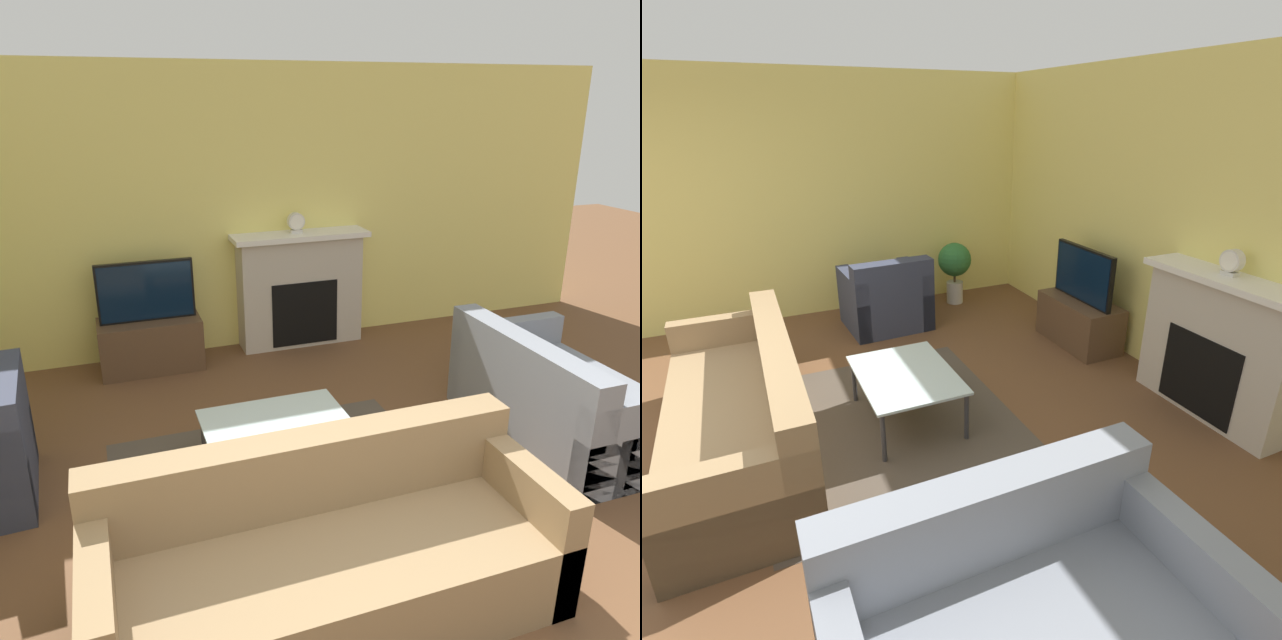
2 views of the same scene
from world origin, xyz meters
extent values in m
cube|color=#EADB72|center=(0.00, 4.43, 1.35)|extent=(8.46, 0.06, 2.70)
cube|color=#4C4238|center=(-0.10, 1.85, 0.00)|extent=(2.15, 1.91, 0.00)
cube|color=#BCB2A3|center=(0.80, 4.25, 0.57)|extent=(1.22, 0.31, 1.14)
cube|color=black|center=(0.80, 4.09, 0.36)|extent=(0.67, 0.01, 0.64)
cube|color=white|center=(0.80, 4.22, 1.12)|extent=(1.34, 0.37, 0.05)
cube|color=brown|center=(-0.70, 4.10, 0.24)|extent=(0.91, 0.45, 0.48)
cube|color=black|center=(-0.70, 4.10, 0.75)|extent=(0.85, 0.05, 0.55)
cube|color=black|center=(-0.70, 4.07, 0.75)|extent=(0.81, 0.01, 0.51)
cube|color=#8C704C|center=(-0.18, 0.79, 0.21)|extent=(2.23, 0.86, 0.42)
cube|color=#8C704C|center=(-0.18, 1.12, 0.62)|extent=(2.23, 0.20, 0.40)
cube|color=#8C704C|center=(-1.23, 0.79, 0.33)|extent=(0.14, 0.86, 0.66)
cube|color=#8C704C|center=(0.86, 0.79, 0.33)|extent=(0.14, 0.86, 0.66)
cube|color=gray|center=(2.06, 1.83, 0.21)|extent=(1.00, 1.58, 0.42)
cube|color=gray|center=(1.66, 1.83, 0.62)|extent=(0.20, 1.58, 0.40)
cube|color=gray|center=(2.06, 2.55, 0.33)|extent=(1.00, 0.14, 0.66)
cube|color=#33384C|center=(-1.70, 2.42, 0.62)|extent=(0.24, 0.88, 0.40)
cylinder|color=#333338|center=(-0.53, 1.70, 0.19)|extent=(0.04, 0.04, 0.39)
cylinder|color=#333338|center=(0.34, 1.70, 0.19)|extent=(0.04, 0.04, 0.39)
cylinder|color=#333338|center=(-0.53, 2.32, 0.19)|extent=(0.04, 0.04, 0.39)
cylinder|color=#333338|center=(0.34, 2.32, 0.19)|extent=(0.04, 0.04, 0.39)
cube|color=silver|center=(-0.10, 2.01, 0.40)|extent=(0.95, 0.71, 0.02)
cube|color=beige|center=(0.77, 4.25, 1.16)|extent=(0.12, 0.07, 0.03)
cylinder|color=beige|center=(0.77, 4.25, 1.26)|extent=(0.16, 0.07, 0.16)
cylinder|color=white|center=(0.77, 4.21, 1.26)|extent=(0.13, 0.00, 0.13)
camera|label=1|loc=(-1.06, -1.44, 2.42)|focal=35.00mm
camera|label=2|loc=(3.14, 1.01, 2.25)|focal=28.00mm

